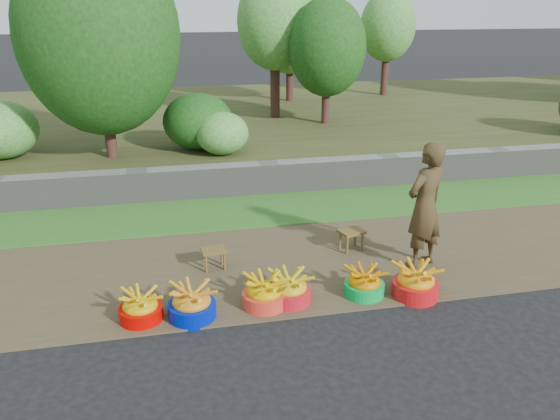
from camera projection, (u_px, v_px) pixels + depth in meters
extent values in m
plane|color=black|center=(340.00, 314.00, 5.91)|extent=(120.00, 120.00, 0.00)
cube|color=#4A3D28|center=(310.00, 262.00, 7.05)|extent=(80.00, 2.50, 0.02)
cube|color=#326A23|center=(278.00, 208.00, 8.87)|extent=(80.00, 1.50, 0.04)
cube|color=slate|center=(268.00, 178.00, 9.56)|extent=(80.00, 0.35, 0.55)
cube|color=#3C401D|center=(232.00, 123.00, 14.04)|extent=(80.00, 10.00, 0.50)
cylinder|color=#3B201A|center=(275.00, 82.00, 13.21)|extent=(0.23, 0.23, 1.70)
ellipsoid|color=#4D933A|center=(275.00, 22.00, 12.71)|extent=(1.78, 1.78, 2.23)
cylinder|color=#3B201A|center=(290.00, 76.00, 15.48)|extent=(0.21, 0.21, 1.42)
ellipsoid|color=#4D933A|center=(290.00, 27.00, 15.01)|extent=(2.04, 2.04, 2.54)
cylinder|color=#3B201A|center=(385.00, 69.00, 16.45)|extent=(0.21, 0.21, 1.51)
ellipsoid|color=#4D933A|center=(388.00, 26.00, 16.01)|extent=(1.63, 1.63, 2.04)
cylinder|color=#3B201A|center=(326.00, 98.00, 12.59)|extent=(0.19, 0.19, 1.19)
ellipsoid|color=#1C4B15|center=(327.00, 47.00, 12.20)|extent=(1.74, 1.74, 2.18)
cylinder|color=#3B201A|center=(109.00, 121.00, 9.79)|extent=(0.20, 0.20, 1.32)
ellipsoid|color=#1C4B15|center=(99.00, 34.00, 9.26)|extent=(2.74, 2.74, 3.43)
ellipsoid|color=#4D933A|center=(222.00, 133.00, 10.06)|extent=(0.98, 0.98, 0.79)
ellipsoid|color=#1C4B15|center=(198.00, 121.00, 10.40)|extent=(1.33, 1.33, 1.06)
ellipsoid|color=#4D933A|center=(1.00, 130.00, 9.78)|extent=(1.29, 1.29, 1.03)
cylinder|color=#C30300|center=(141.00, 314.00, 5.75)|extent=(0.46, 0.46, 0.17)
ellipsoid|color=#C89608|center=(140.00, 303.00, 5.71)|extent=(0.40, 0.40, 0.26)
cylinder|color=#0014A4|center=(192.00, 311.00, 5.80)|extent=(0.51, 0.51, 0.18)
ellipsoid|color=#C57916|center=(191.00, 299.00, 5.75)|extent=(0.45, 0.45, 0.29)
cylinder|color=red|center=(264.00, 300.00, 6.02)|extent=(0.49, 0.49, 0.18)
ellipsoid|color=#D19B00|center=(264.00, 289.00, 5.97)|extent=(0.43, 0.43, 0.28)
cylinder|color=red|center=(289.00, 295.00, 6.11)|extent=(0.49, 0.49, 0.18)
ellipsoid|color=gold|center=(289.00, 284.00, 6.06)|extent=(0.43, 0.43, 0.28)
cylinder|color=#04A03D|center=(364.00, 289.00, 6.24)|extent=(0.46, 0.46, 0.17)
ellipsoid|color=#C17100|center=(365.00, 279.00, 6.20)|extent=(0.41, 0.41, 0.26)
cylinder|color=red|center=(415.00, 289.00, 6.22)|extent=(0.53, 0.53, 0.19)
ellipsoid|color=orange|center=(416.00, 278.00, 6.17)|extent=(0.47, 0.47, 0.30)
cube|color=brown|center=(214.00, 250.00, 6.79)|extent=(0.33, 0.26, 0.04)
cylinder|color=brown|center=(206.00, 264.00, 6.73)|extent=(0.03, 0.03, 0.23)
cylinder|color=brown|center=(224.00, 261.00, 6.80)|extent=(0.03, 0.03, 0.23)
cylinder|color=brown|center=(204.00, 258.00, 6.87)|extent=(0.03, 0.03, 0.23)
cylinder|color=brown|center=(222.00, 256.00, 6.94)|extent=(0.03, 0.03, 0.23)
cube|color=brown|center=(352.00, 232.00, 7.30)|extent=(0.38, 0.32, 0.04)
cylinder|color=brown|center=(347.00, 245.00, 7.23)|extent=(0.03, 0.03, 0.25)
cylinder|color=brown|center=(362.00, 242.00, 7.33)|extent=(0.03, 0.03, 0.25)
cylinder|color=brown|center=(340.00, 241.00, 7.37)|extent=(0.03, 0.03, 0.25)
cylinder|color=brown|center=(355.00, 237.00, 7.48)|extent=(0.03, 0.03, 0.25)
imported|color=black|center=(425.00, 206.00, 6.69)|extent=(0.69, 0.60, 1.60)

